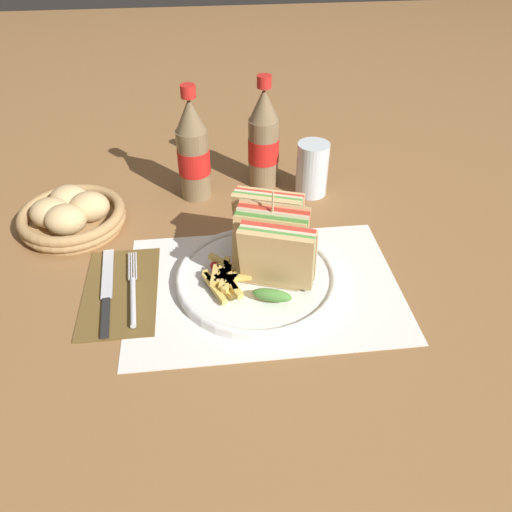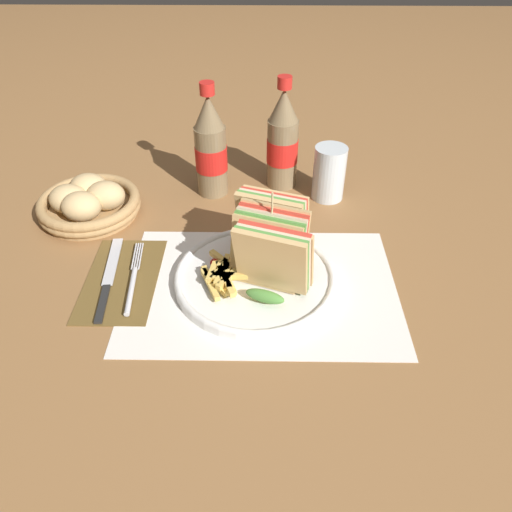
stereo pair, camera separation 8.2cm
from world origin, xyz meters
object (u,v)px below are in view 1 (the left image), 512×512
at_px(plate_main, 257,277).
at_px(glass_near, 312,172).
at_px(club_sandwich, 272,241).
at_px(fork, 133,294).
at_px(knife, 107,291).
at_px(coke_bottle_near, 193,152).
at_px(coke_bottle_far, 264,140).
at_px(bread_basket, 71,215).

distance_m(plate_main, glass_near, 0.31).
distance_m(club_sandwich, fork, 0.24).
bearing_deg(glass_near, knife, -145.32).
distance_m(club_sandwich, coke_bottle_near, 0.30).
bearing_deg(glass_near, fork, -140.63).
bearing_deg(coke_bottle_far, club_sandwich, -94.63).
height_order(fork, coke_bottle_far, coke_bottle_far).
distance_m(fork, coke_bottle_near, 0.33).
relative_size(plate_main, coke_bottle_near, 1.15).
relative_size(fork, glass_near, 1.62).
xyz_separation_m(fork, coke_bottle_near, (0.11, 0.30, 0.09)).
relative_size(plate_main, bread_basket, 1.35).
relative_size(plate_main, knife, 1.26).
bearing_deg(coke_bottle_near, bread_basket, -159.35).
xyz_separation_m(coke_bottle_far, glass_near, (0.09, -0.05, -0.05)).
bearing_deg(club_sandwich, fork, -172.81).
distance_m(fork, knife, 0.05).
bearing_deg(knife, glass_near, 29.85).
height_order(club_sandwich, fork, club_sandwich).
height_order(plate_main, glass_near, glass_near).
bearing_deg(coke_bottle_far, fork, -126.97).
xyz_separation_m(club_sandwich, glass_near, (0.12, 0.26, -0.03)).
distance_m(fork, glass_near, 0.45).
bearing_deg(bread_basket, club_sandwich, -27.40).
xyz_separation_m(fork, coke_bottle_far, (0.25, 0.34, 0.09)).
xyz_separation_m(plate_main, club_sandwich, (0.03, 0.01, 0.06)).
bearing_deg(coke_bottle_far, bread_basket, -162.13).
bearing_deg(plate_main, coke_bottle_far, 81.10).
bearing_deg(plate_main, glass_near, 61.87).
xyz_separation_m(plate_main, coke_bottle_near, (-0.09, 0.29, 0.09)).
height_order(club_sandwich, knife, club_sandwich).
height_order(fork, glass_near, glass_near).
xyz_separation_m(plate_main, bread_basket, (-0.33, 0.20, 0.02)).
height_order(plate_main, club_sandwich, club_sandwich).
distance_m(plate_main, bread_basket, 0.39).
xyz_separation_m(knife, bread_basket, (-0.08, 0.20, 0.02)).
bearing_deg(coke_bottle_far, plate_main, -98.90).
relative_size(club_sandwich, knife, 0.99).
distance_m(fork, coke_bottle_far, 0.43).
xyz_separation_m(knife, glass_near, (0.39, 0.27, 0.04)).
bearing_deg(plate_main, knife, 179.97).
bearing_deg(knife, coke_bottle_near, 57.38).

